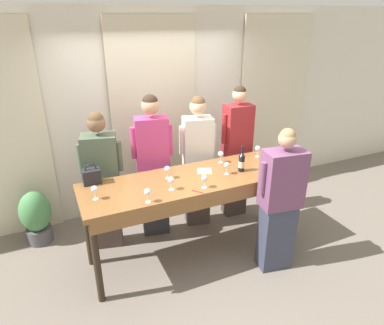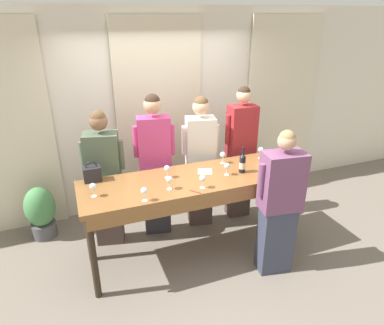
{
  "view_description": "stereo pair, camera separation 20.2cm",
  "coord_description": "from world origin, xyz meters",
  "px_view_note": "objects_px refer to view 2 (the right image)",
  "views": [
    {
      "loc": [
        -1.43,
        -3.1,
        2.7
      ],
      "look_at": [
        0.0,
        0.08,
        1.17
      ],
      "focal_mm": 32.0,
      "sensor_mm": 36.0,
      "label": 1
    },
    {
      "loc": [
        -1.24,
        -3.17,
        2.7
      ],
      "look_at": [
        0.0,
        0.08,
        1.17
      ],
      "focal_mm": 32.0,
      "sensor_mm": 36.0,
      "label": 2
    }
  ],
  "objects_px": {
    "wine_glass_back_left": "(93,187)",
    "guest_cream_sweater": "(200,161)",
    "handbag": "(92,173)",
    "guest_olive_jacket": "(105,179)",
    "wine_glass_front_right": "(223,155)",
    "tasting_bar": "(195,187)",
    "guest_pink_top": "(155,164)",
    "host_pouring": "(279,205)",
    "wine_glass_front_left": "(167,169)",
    "wine_glass_center_left": "(169,180)",
    "potted_plant": "(41,211)",
    "guest_striped_shirt": "(240,153)",
    "wine_glass_back_mid": "(261,150)",
    "wine_glass_center_right": "(144,191)",
    "wine_glass_center_mid": "(227,166)",
    "wine_glass_front_mid": "(203,179)",
    "wine_bottle": "(242,163)"
  },
  "relations": [
    {
      "from": "wine_glass_front_mid",
      "to": "guest_striped_shirt",
      "type": "bearing_deg",
      "value": 43.52
    },
    {
      "from": "wine_glass_center_right",
      "to": "guest_olive_jacket",
      "type": "height_order",
      "value": "guest_olive_jacket"
    },
    {
      "from": "wine_glass_front_mid",
      "to": "wine_glass_center_left",
      "type": "height_order",
      "value": "same"
    },
    {
      "from": "handbag",
      "to": "guest_olive_jacket",
      "type": "bearing_deg",
      "value": 62.28
    },
    {
      "from": "wine_glass_center_mid",
      "to": "guest_olive_jacket",
      "type": "xyz_separation_m",
      "value": [
        -1.27,
        0.68,
        -0.25
      ]
    },
    {
      "from": "wine_glass_center_right",
      "to": "host_pouring",
      "type": "relative_size",
      "value": 0.09
    },
    {
      "from": "guest_olive_jacket",
      "to": "host_pouring",
      "type": "height_order",
      "value": "guest_olive_jacket"
    },
    {
      "from": "wine_glass_back_left",
      "to": "guest_cream_sweater",
      "type": "bearing_deg",
      "value": 24.86
    },
    {
      "from": "wine_glass_back_mid",
      "to": "host_pouring",
      "type": "distance_m",
      "value": 0.88
    },
    {
      "from": "wine_bottle",
      "to": "wine_glass_center_mid",
      "type": "xyz_separation_m",
      "value": [
        -0.2,
        -0.0,
        -0.01
      ]
    },
    {
      "from": "guest_pink_top",
      "to": "host_pouring",
      "type": "distance_m",
      "value": 1.58
    },
    {
      "from": "guest_striped_shirt",
      "to": "guest_cream_sweater",
      "type": "bearing_deg",
      "value": 180.0
    },
    {
      "from": "wine_glass_front_mid",
      "to": "guest_olive_jacket",
      "type": "xyz_separation_m",
      "value": [
        -0.9,
        0.87,
        -0.25
      ]
    },
    {
      "from": "wine_glass_front_right",
      "to": "guest_olive_jacket",
      "type": "distance_m",
      "value": 1.44
    },
    {
      "from": "wine_bottle",
      "to": "guest_striped_shirt",
      "type": "bearing_deg",
      "value": 62.71
    },
    {
      "from": "guest_pink_top",
      "to": "guest_cream_sweater",
      "type": "bearing_deg",
      "value": 0.0
    },
    {
      "from": "wine_glass_front_right",
      "to": "wine_glass_back_mid",
      "type": "distance_m",
      "value": 0.51
    },
    {
      "from": "guest_cream_sweater",
      "to": "guest_striped_shirt",
      "type": "relative_size",
      "value": 0.96
    },
    {
      "from": "wine_glass_back_left",
      "to": "host_pouring",
      "type": "relative_size",
      "value": 0.09
    },
    {
      "from": "wine_glass_front_left",
      "to": "host_pouring",
      "type": "bearing_deg",
      "value": -33.6
    },
    {
      "from": "wine_glass_front_mid",
      "to": "wine_glass_center_left",
      "type": "relative_size",
      "value": 1.0
    },
    {
      "from": "guest_cream_sweater",
      "to": "potted_plant",
      "type": "relative_size",
      "value": 2.51
    },
    {
      "from": "guest_olive_jacket",
      "to": "host_pouring",
      "type": "distance_m",
      "value": 2.03
    },
    {
      "from": "guest_olive_jacket",
      "to": "wine_glass_back_left",
      "type": "bearing_deg",
      "value": -105.39
    },
    {
      "from": "tasting_bar",
      "to": "wine_glass_center_mid",
      "type": "distance_m",
      "value": 0.42
    },
    {
      "from": "wine_glass_front_right",
      "to": "wine_glass_center_right",
      "type": "xyz_separation_m",
      "value": [
        -1.1,
        -0.56,
        0.0
      ]
    },
    {
      "from": "wine_glass_back_left",
      "to": "guest_striped_shirt",
      "type": "height_order",
      "value": "guest_striped_shirt"
    },
    {
      "from": "handbag",
      "to": "potted_plant",
      "type": "xyz_separation_m",
      "value": [
        -0.65,
        0.7,
        -0.74
      ]
    },
    {
      "from": "wine_glass_center_left",
      "to": "wine_glass_center_right",
      "type": "xyz_separation_m",
      "value": [
        -0.3,
        -0.14,
        0.0
      ]
    },
    {
      "from": "wine_glass_front_right",
      "to": "tasting_bar",
      "type": "bearing_deg",
      "value": -149.5
    },
    {
      "from": "wine_glass_front_left",
      "to": "wine_glass_center_left",
      "type": "distance_m",
      "value": 0.27
    },
    {
      "from": "wine_bottle",
      "to": "handbag",
      "type": "distance_m",
      "value": 1.67
    },
    {
      "from": "handbag",
      "to": "guest_cream_sweater",
      "type": "xyz_separation_m",
      "value": [
        1.38,
        0.29,
        -0.18
      ]
    },
    {
      "from": "wine_glass_center_mid",
      "to": "wine_glass_back_mid",
      "type": "relative_size",
      "value": 1.0
    },
    {
      "from": "wine_glass_center_right",
      "to": "host_pouring",
      "type": "distance_m",
      "value": 1.44
    },
    {
      "from": "wine_glass_front_right",
      "to": "guest_olive_jacket",
      "type": "bearing_deg",
      "value": 165.16
    },
    {
      "from": "handbag",
      "to": "wine_glass_center_mid",
      "type": "height_order",
      "value": "handbag"
    },
    {
      "from": "wine_glass_center_right",
      "to": "guest_pink_top",
      "type": "distance_m",
      "value": 1.0
    },
    {
      "from": "wine_glass_front_left",
      "to": "wine_glass_back_mid",
      "type": "relative_size",
      "value": 1.0
    },
    {
      "from": "handbag",
      "to": "guest_olive_jacket",
      "type": "distance_m",
      "value": 0.4
    },
    {
      "from": "wine_glass_front_right",
      "to": "host_pouring",
      "type": "height_order",
      "value": "host_pouring"
    },
    {
      "from": "wine_glass_front_left",
      "to": "handbag",
      "type": "bearing_deg",
      "value": 164.34
    },
    {
      "from": "wine_glass_front_right",
      "to": "wine_glass_back_mid",
      "type": "bearing_deg",
      "value": -3.2
    },
    {
      "from": "host_pouring",
      "to": "potted_plant",
      "type": "distance_m",
      "value": 2.97
    },
    {
      "from": "wine_glass_center_left",
      "to": "potted_plant",
      "type": "xyz_separation_m",
      "value": [
        -1.37,
        1.18,
        -0.76
      ]
    },
    {
      "from": "potted_plant",
      "to": "guest_pink_top",
      "type": "bearing_deg",
      "value": -16.04
    },
    {
      "from": "handbag",
      "to": "host_pouring",
      "type": "bearing_deg",
      "value": -26.5
    },
    {
      "from": "guest_pink_top",
      "to": "potted_plant",
      "type": "distance_m",
      "value": 1.6
    },
    {
      "from": "guest_olive_jacket",
      "to": "guest_cream_sweater",
      "type": "distance_m",
      "value": 1.23
    },
    {
      "from": "wine_glass_front_left",
      "to": "wine_glass_front_mid",
      "type": "height_order",
      "value": "same"
    }
  ]
}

